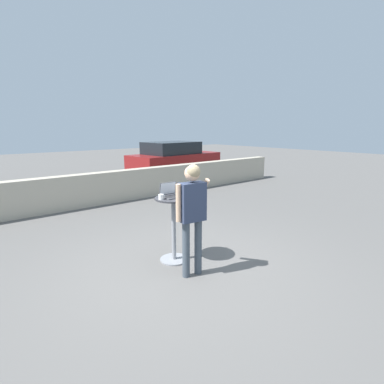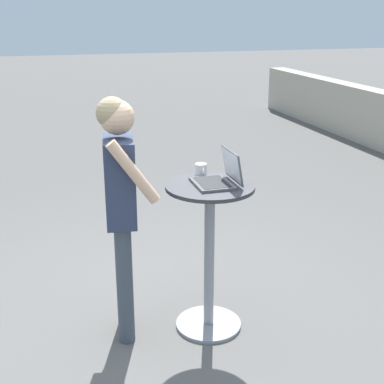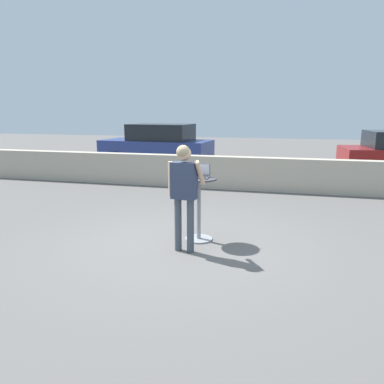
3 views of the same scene
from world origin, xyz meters
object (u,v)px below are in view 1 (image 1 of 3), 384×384
cafe_table (174,224)px  laptop (171,194)px  standing_person (192,207)px  coffee_mug (161,197)px  parked_car_further_down (174,159)px

cafe_table → laptop: laptop is taller
cafe_table → standing_person: 0.72m
coffee_mug → standing_person: (0.13, -0.59, -0.06)m
laptop → parked_car_further_down: parked_car_further_down is taller
coffee_mug → parked_car_further_down: parked_car_further_down is taller
cafe_table → standing_person: (-0.09, -0.58, 0.42)m
laptop → standing_person: standing_person is taller
standing_person → parked_car_further_down: (5.12, 7.39, -0.25)m
coffee_mug → laptop: bearing=13.5°
coffee_mug → standing_person: 0.60m
laptop → parked_car_further_down: size_ratio=0.07×
standing_person → laptop: bearing=81.7°
laptop → coffee_mug: (-0.23, -0.05, -0.01)m
parked_car_further_down → cafe_table: bearing=-126.4°
laptop → parked_car_further_down: (5.02, 6.75, -0.32)m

